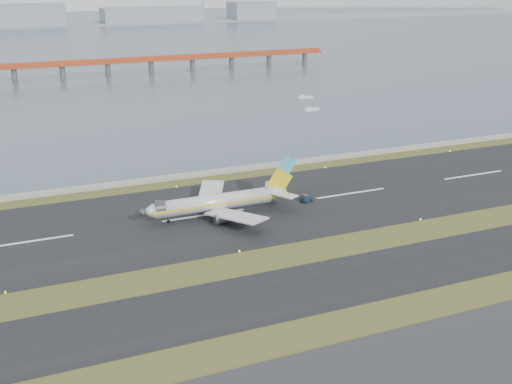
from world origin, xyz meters
TOP-DOWN VIEW (x-y plane):
  - ground at (0.00, 0.00)m, footprint 1000.00×1000.00m
  - taxiway_strip at (0.00, -12.00)m, footprint 1000.00×18.00m
  - runway_strip at (0.00, 30.00)m, footprint 1000.00×45.00m
  - seawall at (0.00, 60.00)m, footprint 1000.00×2.50m
  - bay_water at (0.00, 460.00)m, footprint 1400.00×800.00m
  - red_pier at (20.00, 250.00)m, footprint 260.00×5.00m
  - far_shoreline at (13.62, 620.00)m, footprint 1400.00×80.00m
  - airliner at (3.58, 28.69)m, footprint 38.52×32.89m
  - pushback_tug at (26.50, 29.01)m, footprint 3.38×2.50m
  - workboat_near at (79.02, 126.08)m, footprint 7.70×3.73m
  - workboat_far at (89.05, 151.01)m, footprint 7.14×2.61m

SIDE VIEW (x-z plane):
  - ground at x=0.00m, z-range 0.00..0.00m
  - bay_water at x=0.00m, z-range -0.65..0.65m
  - taxiway_strip at x=0.00m, z-range 0.00..0.10m
  - runway_strip at x=0.00m, z-range 0.00..0.10m
  - seawall at x=0.00m, z-range 0.00..1.00m
  - workboat_far at x=89.05m, z-range -0.31..1.39m
  - workboat_near at x=79.02m, z-range -0.33..1.46m
  - pushback_tug at x=26.50m, z-range -0.03..1.90m
  - airliner at x=3.58m, z-range -2.94..9.86m
  - far_shoreline at x=13.62m, z-range -24.18..36.32m
  - red_pier at x=20.00m, z-range 2.18..12.38m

